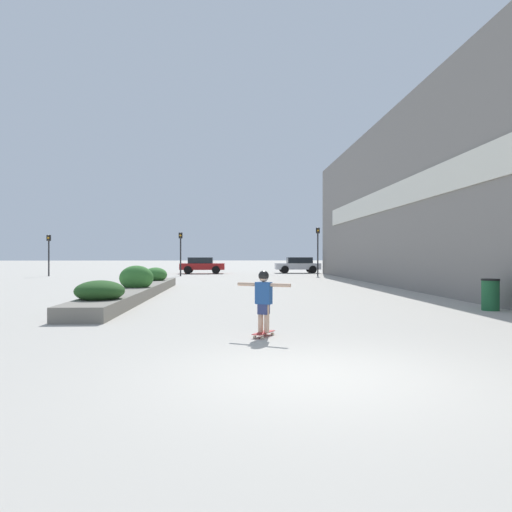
% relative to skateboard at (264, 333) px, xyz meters
% --- Properties ---
extents(ground_plane, '(300.00, 300.00, 0.00)m').
position_rel_skateboard_xyz_m(ground_plane, '(0.51, -3.25, -0.07)').
color(ground_plane, '#ADA89E').
extents(building_wall_right, '(0.67, 41.78, 9.10)m').
position_rel_skateboard_xyz_m(building_wall_right, '(7.87, 13.28, 4.48)').
color(building_wall_right, gray).
rests_on(building_wall_right, ground_plane).
extents(planter_box, '(1.40, 15.49, 1.23)m').
position_rel_skateboard_xyz_m(planter_box, '(-4.30, 9.57, 0.28)').
color(planter_box, slate).
rests_on(planter_box, ground_plane).
extents(skateboard, '(0.50, 0.69, 0.09)m').
position_rel_skateboard_xyz_m(skateboard, '(0.00, 0.00, 0.00)').
color(skateboard, maroon).
rests_on(skateboard, ground_plane).
extents(skateboarder, '(1.04, 0.63, 1.23)m').
position_rel_skateboard_xyz_m(skateboarder, '(0.00, -0.00, 0.77)').
color(skateboarder, tan).
rests_on(skateboarder, skateboard).
extents(trash_bin, '(0.53, 0.53, 0.93)m').
position_rel_skateboard_xyz_m(trash_bin, '(6.98, 4.37, 0.40)').
color(trash_bin, '#1E5B33').
rests_on(trash_bin, ground_plane).
extents(car_leftmost, '(3.91, 1.90, 1.43)m').
position_rel_skateboard_xyz_m(car_leftmost, '(-3.17, 34.38, 0.70)').
color(car_leftmost, maroon).
rests_on(car_leftmost, ground_plane).
extents(car_center_left, '(4.05, 1.91, 1.44)m').
position_rel_skateboard_xyz_m(car_center_left, '(5.53, 35.29, 0.70)').
color(car_center_left, '#BCBCC1').
rests_on(car_center_left, ground_plane).
extents(traffic_light_left, '(0.28, 0.30, 3.39)m').
position_rel_skateboard_xyz_m(traffic_light_left, '(-4.52, 29.05, 2.25)').
color(traffic_light_left, black).
rests_on(traffic_light_left, ground_plane).
extents(traffic_light_right, '(0.28, 0.30, 3.83)m').
position_rel_skateboard_xyz_m(traffic_light_right, '(6.32, 29.53, 2.51)').
color(traffic_light_right, black).
rests_on(traffic_light_right, ground_plane).
extents(traffic_light_far_left, '(0.28, 0.30, 3.19)m').
position_rel_skateboard_xyz_m(traffic_light_far_left, '(-14.66, 29.30, 2.13)').
color(traffic_light_far_left, black).
rests_on(traffic_light_far_left, ground_plane).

